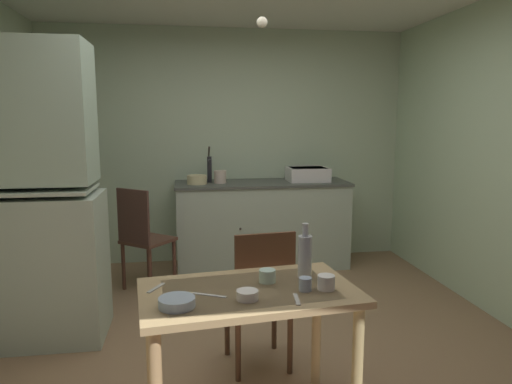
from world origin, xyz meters
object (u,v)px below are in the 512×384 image
sink_basin (308,174)px  mixing_bowl_counter (197,180)px  mug_dark (305,284)px  chair_far_side (260,296)px  hand_pump (209,167)px  hutch_cabinet (37,205)px  glass_bottle (305,255)px  serving_bowl_wide (177,302)px  dining_table (249,311)px  chair_by_counter (143,236)px

sink_basin → mixing_bowl_counter: (-1.21, -0.05, -0.03)m
mug_dark → mixing_bowl_counter: bearing=99.8°
chair_far_side → mug_dark: (0.13, -0.61, 0.30)m
sink_basin → hand_pump: 1.08m
mixing_bowl_counter → hutch_cabinet: bearing=-129.9°
mixing_bowl_counter → hand_pump: bearing=34.7°
hand_pump → mixing_bowl_counter: 0.21m
hutch_cabinet → glass_bottle: 2.03m
hand_pump → chair_far_side: bearing=-84.8°
mug_dark → glass_bottle: bearing=76.4°
sink_basin → glass_bottle: 2.66m
serving_bowl_wide → glass_bottle: size_ratio=0.56×
hand_pump → mug_dark: hand_pump is taller
sink_basin → hutch_cabinet: bearing=-148.6°
hutch_cabinet → dining_table: hutch_cabinet is taller
serving_bowl_wide → mixing_bowl_counter: bearing=86.6°
serving_bowl_wide → mug_dark: mug_dark is taller
sink_basin → dining_table: 2.91m
hutch_cabinet → mixing_bowl_counter: hutch_cabinet is taller
serving_bowl_wide → hand_pump: bearing=84.0°
sink_basin → chair_far_side: bearing=-112.1°
hutch_cabinet → dining_table: 1.88m
serving_bowl_wide → mug_dark: bearing=10.0°
mixing_bowl_counter → chair_far_side: 2.18m
hutch_cabinet → serving_bowl_wide: size_ratio=12.67×
sink_basin → serving_bowl_wide: 3.20m
chair_far_side → glass_bottle: (0.18, -0.42, 0.39)m
hutch_cabinet → dining_table: bearing=-42.2°
mug_dark → chair_by_counter: bearing=114.5°
glass_bottle → chair_far_side: bearing=113.3°
hand_pump → serving_bowl_wide: hand_pump is taller
mug_dark → dining_table: bearing=167.2°
chair_by_counter → dining_table: bearing=-71.4°
chair_far_side → glass_bottle: glass_bottle is taller
mixing_bowl_counter → serving_bowl_wide: mixing_bowl_counter is taller
dining_table → mug_dark: 0.32m
hutch_cabinet → chair_by_counter: bearing=54.1°
sink_basin → serving_bowl_wide: sink_basin is taller
glass_bottle → dining_table: bearing=-157.5°
serving_bowl_wide → glass_bottle: (0.69, 0.31, 0.10)m
chair_far_side → mug_dark: chair_far_side is taller
hand_pump → dining_table: size_ratio=0.33×
hutch_cabinet → hand_pump: hutch_cabinet is taller
sink_basin → chair_far_side: size_ratio=0.47×
hand_pump → serving_bowl_wide: bearing=-96.0°
chair_by_counter → serving_bowl_wide: (0.36, -2.31, 0.26)m
chair_far_side → sink_basin: bearing=67.9°
chair_by_counter → hand_pump: bearing=42.5°
glass_bottle → hutch_cabinet: bearing=146.9°
chair_by_counter → mug_dark: chair_by_counter is taller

